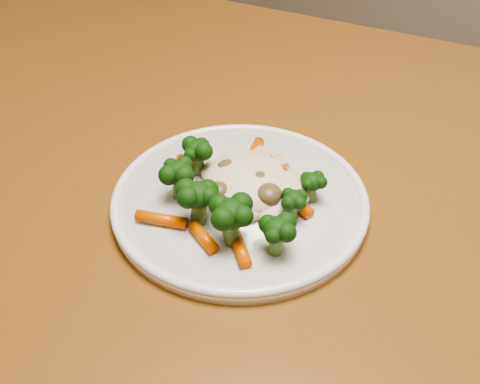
{
  "coord_description": "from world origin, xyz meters",
  "views": [
    {
      "loc": [
        0.39,
        -0.17,
        1.16
      ],
      "look_at": [
        0.1,
        0.2,
        0.77
      ],
      "focal_mm": 45.0,
      "sensor_mm": 36.0,
      "label": 1
    }
  ],
  "objects": [
    {
      "name": "dining_table",
      "position": [
        0.08,
        0.24,
        0.66
      ],
      "size": [
        1.46,
        1.14,
        0.75
      ],
      "rotation": [
        0.0,
        0.0,
        0.24
      ],
      "color": "brown",
      "rests_on": "ground"
    },
    {
      "name": "plate",
      "position": [
        0.1,
        0.2,
        0.76
      ],
      "size": [
        0.26,
        0.26,
        0.01
      ],
      "primitive_type": "cylinder",
      "color": "white",
      "rests_on": "dining_table"
    },
    {
      "name": "meal",
      "position": [
        0.11,
        0.19,
        0.78
      ],
      "size": [
        0.19,
        0.18,
        0.05
      ],
      "color": "beige",
      "rests_on": "plate"
    }
  ]
}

